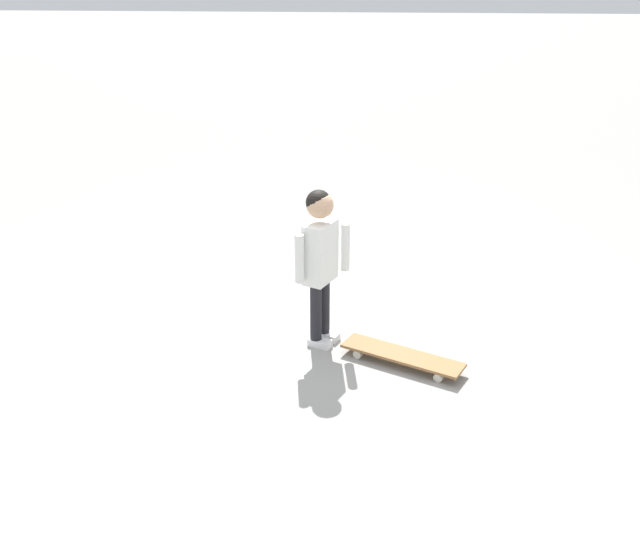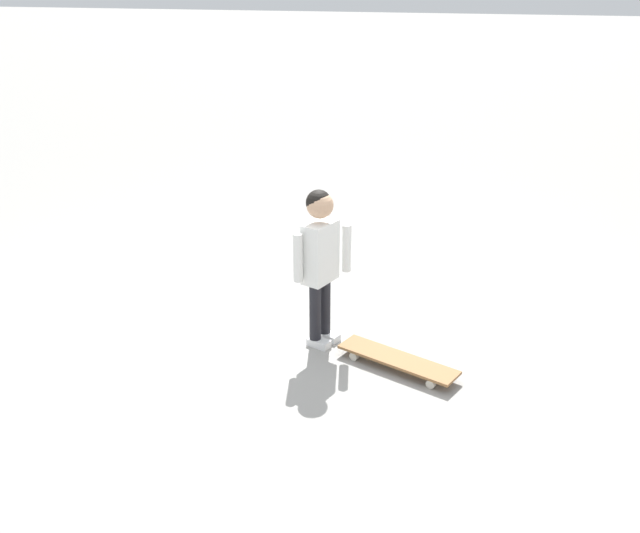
{
  "view_description": "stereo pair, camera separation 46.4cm",
  "coord_description": "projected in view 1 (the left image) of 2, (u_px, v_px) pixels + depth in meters",
  "views": [
    {
      "loc": [
        4.57,
        0.36,
        2.47
      ],
      "look_at": [
        0.15,
        0.07,
        0.55
      ],
      "focal_mm": 42.28,
      "sensor_mm": 36.0,
      "label": 1
    },
    {
      "loc": [
        4.51,
        0.82,
        2.47
      ],
      "look_at": [
        0.15,
        0.07,
        0.55
      ],
      "focal_mm": 42.28,
      "sensor_mm": 36.0,
      "label": 2
    }
  ],
  "objects": [
    {
      "name": "skateboard",
      "position": [
        402.0,
        356.0,
        4.75
      ],
      "size": [
        0.52,
        0.79,
        0.07
      ],
      "color": "olive",
      "rests_on": "ground"
    },
    {
      "name": "child_person",
      "position": [
        320.0,
        251.0,
        4.78
      ],
      "size": [
        0.28,
        0.34,
        1.06
      ],
      "color": "black",
      "rests_on": "ground"
    },
    {
      "name": "ground_plane",
      "position": [
        311.0,
        331.0,
        5.19
      ],
      "size": [
        50.0,
        50.0,
        0.0
      ],
      "primitive_type": "plane",
      "color": "gray"
    }
  ]
}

